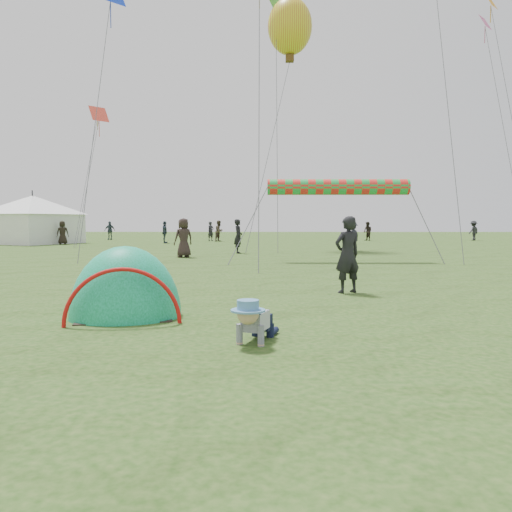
{
  "coord_description": "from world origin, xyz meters",
  "views": [
    {
      "loc": [
        0.27,
        -6.78,
        1.64
      ],
      "look_at": [
        0.17,
        2.35,
        1.0
      ],
      "focal_mm": 35.0,
      "sensor_mm": 36.0,
      "label": 1
    }
  ],
  "objects_px": {
    "crawling_toddler": "(254,320)",
    "standing_adult": "(347,255)",
    "popup_tent": "(126,317)",
    "event_marquee": "(33,218)",
    "balloon_kite": "(290,30)"
  },
  "relations": [
    {
      "from": "crawling_toddler",
      "to": "standing_adult",
      "type": "height_order",
      "value": "standing_adult"
    },
    {
      "from": "crawling_toddler",
      "to": "popup_tent",
      "type": "bearing_deg",
      "value": 159.7
    },
    {
      "from": "event_marquee",
      "to": "balloon_kite",
      "type": "relative_size",
      "value": 1.48
    },
    {
      "from": "standing_adult",
      "to": "event_marquee",
      "type": "xyz_separation_m",
      "value": [
        -18.69,
        25.01,
        1.01
      ]
    },
    {
      "from": "crawling_toddler",
      "to": "standing_adult",
      "type": "bearing_deg",
      "value": 84.87
    },
    {
      "from": "crawling_toddler",
      "to": "popup_tent",
      "type": "distance_m",
      "value": 2.87
    },
    {
      "from": "crawling_toddler",
      "to": "balloon_kite",
      "type": "xyz_separation_m",
      "value": [
        1.78,
        23.97,
        12.71
      ]
    },
    {
      "from": "popup_tent",
      "to": "balloon_kite",
      "type": "bearing_deg",
      "value": 68.44
    },
    {
      "from": "crawling_toddler",
      "to": "event_marquee",
      "type": "bearing_deg",
      "value": 137.69
    },
    {
      "from": "crawling_toddler",
      "to": "balloon_kite",
      "type": "distance_m",
      "value": 27.19
    },
    {
      "from": "popup_tent",
      "to": "balloon_kite",
      "type": "xyz_separation_m",
      "value": [
        4.0,
        22.18,
        13.03
      ]
    },
    {
      "from": "standing_adult",
      "to": "crawling_toddler",
      "type": "bearing_deg",
      "value": 41.49
    },
    {
      "from": "event_marquee",
      "to": "crawling_toddler",
      "type": "bearing_deg",
      "value": -36.13
    },
    {
      "from": "balloon_kite",
      "to": "standing_adult",
      "type": "bearing_deg",
      "value": -89.16
    },
    {
      "from": "standing_adult",
      "to": "balloon_kite",
      "type": "distance_m",
      "value": 22.77
    }
  ]
}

